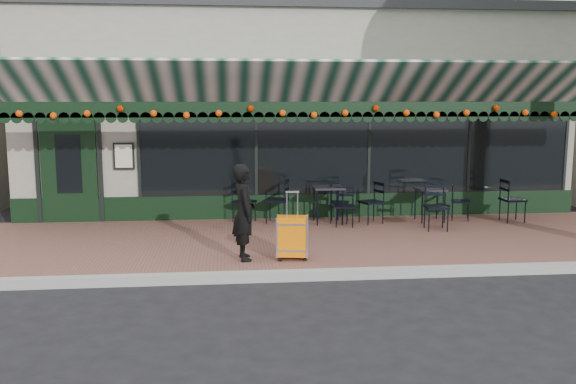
{
  "coord_description": "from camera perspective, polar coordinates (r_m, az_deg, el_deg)",
  "views": [
    {
      "loc": [
        -1.6,
        -8.7,
        2.64
      ],
      "look_at": [
        -0.57,
        1.6,
        1.07
      ],
      "focal_mm": 38.0,
      "sensor_mm": 36.0,
      "label": 1
    }
  ],
  "objects": [
    {
      "name": "chair_solo",
      "position": [
        12.53,
        -4.14,
        -0.94
      ],
      "size": [
        0.57,
        0.57,
        0.82
      ],
      "primitive_type": null,
      "rotation": [
        0.0,
        0.0,
        0.99
      ],
      "color": "black",
      "rests_on": "sidewalk"
    },
    {
      "name": "curb",
      "position": [
        9.14,
        4.64,
        -7.68
      ],
      "size": [
        18.0,
        0.16,
        0.15
      ],
      "primitive_type": "cube",
      "color": "#9E9E99",
      "rests_on": "ground"
    },
    {
      "name": "chair_b_right",
      "position": [
        12.47,
        4.83,
        -1.05
      ],
      "size": [
        0.48,
        0.48,
        0.79
      ],
      "primitive_type": null,
      "rotation": [
        0.0,
        0.0,
        1.34
      ],
      "color": "black",
      "rests_on": "sidewalk"
    },
    {
      "name": "cafe_table_b",
      "position": [
        12.36,
        3.78,
        0.18
      ],
      "size": [
        0.61,
        0.61,
        0.75
      ],
      "color": "black",
      "rests_on": "sidewalk"
    },
    {
      "name": "chair_b_left",
      "position": [
        12.4,
        -1.03,
        -0.81
      ],
      "size": [
        0.56,
        0.56,
        0.91
      ],
      "primitive_type": null,
      "rotation": [
        0.0,
        0.0,
        -1.85
      ],
      "color": "black",
      "rests_on": "sidewalk"
    },
    {
      "name": "sidewalk",
      "position": [
        11.12,
        2.72,
        -4.7
      ],
      "size": [
        18.0,
        4.0,
        0.15
      ],
      "primitive_type": "cube",
      "color": "brown",
      "rests_on": "ground"
    },
    {
      "name": "chair_a_front",
      "position": [
        12.02,
        13.71,
        -1.43
      ],
      "size": [
        0.47,
        0.47,
        0.87
      ],
      "primitive_type": null,
      "rotation": [
        0.0,
        0.0,
        -0.09
      ],
      "color": "black",
      "rests_on": "sidewalk"
    },
    {
      "name": "restaurant_building",
      "position": [
        16.62,
        -0.2,
        7.37
      ],
      "size": [
        12.0,
        9.6,
        4.5
      ],
      "color": "gray",
      "rests_on": "ground"
    },
    {
      "name": "chair_a_extra",
      "position": [
        13.32,
        20.29,
        -0.73
      ],
      "size": [
        0.45,
        0.45,
        0.89
      ],
      "primitive_type": null,
      "rotation": [
        0.0,
        0.0,
        1.59
      ],
      "color": "black",
      "rests_on": "sidewalk"
    },
    {
      "name": "suitcase",
      "position": [
        9.54,
        0.4,
        -4.24
      ],
      "size": [
        0.5,
        0.33,
        1.08
      ],
      "rotation": [
        0.0,
        0.0,
        -0.14
      ],
      "color": "orange",
      "rests_on": "sidewalk"
    },
    {
      "name": "chair_a_left",
      "position": [
        12.47,
        7.79,
        -0.98
      ],
      "size": [
        0.53,
        0.53,
        0.84
      ],
      "primitive_type": null,
      "rotation": [
        0.0,
        0.0,
        -1.25
      ],
      "color": "black",
      "rests_on": "sidewalk"
    },
    {
      "name": "chair_b_front",
      "position": [
        12.09,
        5.33,
        -1.38
      ],
      "size": [
        0.46,
        0.46,
        0.79
      ],
      "primitive_type": null,
      "rotation": [
        0.0,
        0.0,
        -0.2
      ],
      "color": "black",
      "rests_on": "sidewalk"
    },
    {
      "name": "chair_a_right",
      "position": [
        13.16,
        15.85,
        -0.88
      ],
      "size": [
        0.5,
        0.5,
        0.78
      ],
      "primitive_type": null,
      "rotation": [
        0.0,
        0.0,
        1.22
      ],
      "color": "black",
      "rests_on": "sidewalk"
    },
    {
      "name": "ground",
      "position": [
        9.23,
        4.55,
        -7.99
      ],
      "size": [
        80.0,
        80.0,
        0.0
      ],
      "primitive_type": "plane",
      "color": "black",
      "rests_on": "ground"
    },
    {
      "name": "woman",
      "position": [
        9.5,
        -4.14,
        -1.89
      ],
      "size": [
        0.43,
        0.59,
        1.51
      ],
      "primitive_type": "imported",
      "rotation": [
        0.0,
        0.0,
        1.71
      ],
      "color": "black",
      "rests_on": "sidewalk"
    },
    {
      "name": "cafe_table_a",
      "position": [
        12.85,
        13.17,
        0.05
      ],
      "size": [
        0.56,
        0.56,
        0.69
      ],
      "color": "black",
      "rests_on": "sidewalk"
    }
  ]
}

